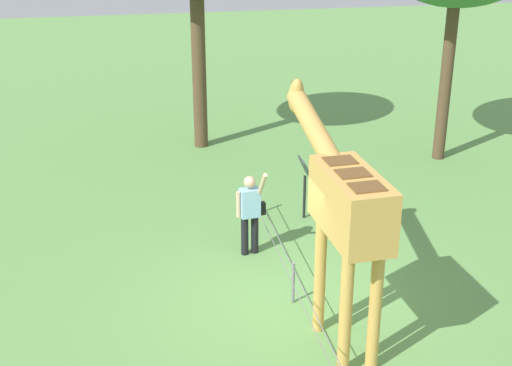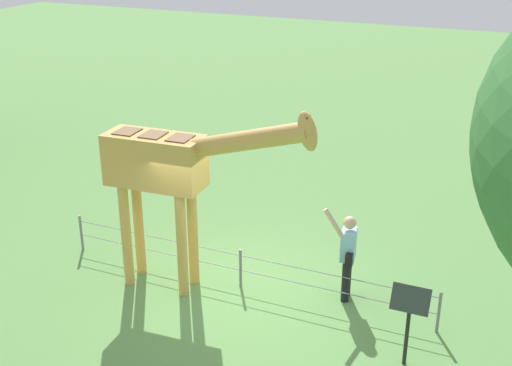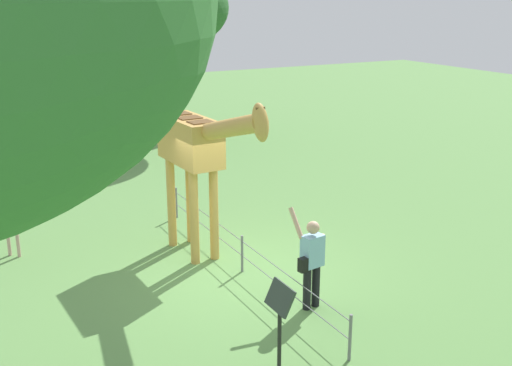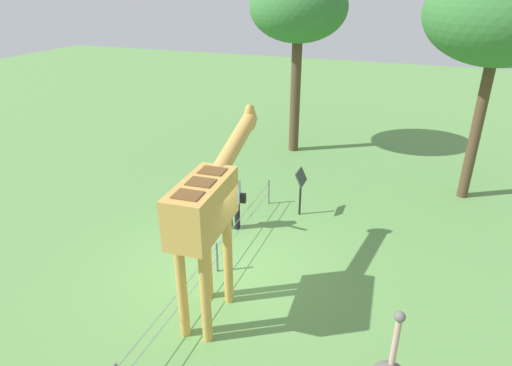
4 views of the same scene
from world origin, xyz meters
TOP-DOWN VIEW (x-y plane):
  - ground_plane at (0.00, 0.00)m, footprint 60.00×60.00m
  - giraffe at (-1.07, -0.31)m, footprint 3.76×0.79m
  - visitor at (1.85, 0.51)m, footprint 0.57×0.58m
  - tree_east at (6.01, -5.19)m, footprint 3.86×3.86m
  - tree_northeast at (8.09, 0.70)m, footprint 3.32×3.32m
  - info_sign at (3.19, -0.89)m, footprint 0.56×0.21m
  - wire_fence at (0.00, 0.13)m, footprint 7.05×0.05m

SIDE VIEW (x-z plane):
  - ground_plane at x=0.00m, z-range 0.00..0.00m
  - wire_fence at x=0.00m, z-range 0.03..0.78m
  - visitor at x=1.85m, z-range 0.02..1.79m
  - info_sign at x=3.19m, z-range 0.29..1.61m
  - giraffe at x=-1.07m, z-range 0.49..4.05m
  - tree_northeast at x=8.09m, z-range 1.91..8.17m
  - tree_east at x=6.01m, z-range 1.88..8.41m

